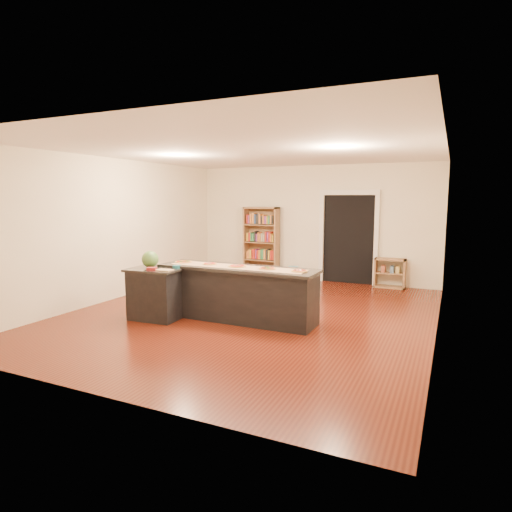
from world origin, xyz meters
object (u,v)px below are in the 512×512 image
at_px(kitchen_island, 238,293).
at_px(side_counter, 156,293).
at_px(bookshelf, 261,242).
at_px(watermelon, 150,259).
at_px(waste_bin, 293,274).
at_px(low_shelf, 390,273).

xyz_separation_m(kitchen_island, side_counter, (-1.27, -0.53, -0.02)).
bearing_deg(side_counter, kitchen_island, 18.81).
distance_m(kitchen_island, bookshelf, 3.94).
distance_m(side_counter, bookshelf, 4.27).
distance_m(bookshelf, watermelon, 4.20).
bearing_deg(bookshelf, kitchen_island, -71.63).
height_order(side_counter, waste_bin, side_counter).
height_order(side_counter, low_shelf, side_counter).
height_order(bookshelf, watermelon, bookshelf).
distance_m(kitchen_island, waste_bin, 3.60).
distance_m(side_counter, watermelon, 0.58).
xyz_separation_m(side_counter, watermelon, (-0.13, 0.05, 0.56)).
relative_size(side_counter, bookshelf, 0.48).
bearing_deg(kitchen_island, waste_bin, 95.51).
xyz_separation_m(waste_bin, watermelon, (-1.09, -4.06, 0.82)).
bearing_deg(watermelon, waste_bin, 75.02).
bearing_deg(bookshelf, low_shelf, 0.28).
bearing_deg(waste_bin, low_shelf, 3.75).
height_order(kitchen_island, side_counter, kitchen_island).
relative_size(kitchen_island, side_counter, 3.12).
distance_m(low_shelf, watermelon, 5.42).
distance_m(bookshelf, waste_bin, 1.18).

